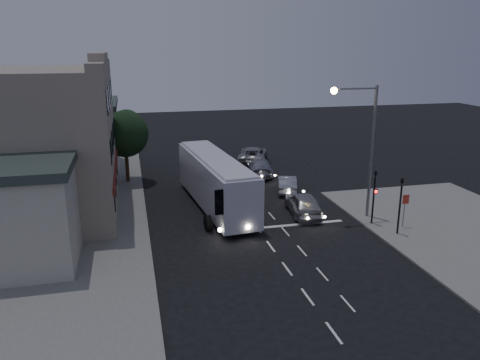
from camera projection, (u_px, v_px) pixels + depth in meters
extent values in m
plane|color=black|center=(266.00, 240.00, 28.91)|extent=(120.00, 120.00, 0.00)
cube|color=slate|center=(60.00, 213.00, 33.48)|extent=(12.00, 50.00, 0.12)
cube|color=silver|center=(334.00, 333.00, 19.56)|extent=(0.12, 1.60, 0.01)
cube|color=silver|center=(308.00, 297.00, 22.37)|extent=(0.12, 1.60, 0.01)
cube|color=silver|center=(287.00, 269.00, 25.17)|extent=(0.12, 1.60, 0.01)
cube|color=silver|center=(271.00, 246.00, 27.98)|extent=(0.12, 1.60, 0.01)
cube|color=silver|center=(257.00, 228.00, 30.78)|extent=(0.12, 1.60, 0.01)
cube|color=silver|center=(246.00, 213.00, 33.58)|extent=(0.12, 1.60, 0.01)
cube|color=silver|center=(237.00, 200.00, 36.39)|extent=(0.12, 1.60, 0.01)
cube|color=silver|center=(229.00, 189.00, 39.19)|extent=(0.12, 1.60, 0.01)
cube|color=silver|center=(222.00, 179.00, 42.00)|extent=(0.12, 1.60, 0.01)
cube|color=silver|center=(216.00, 171.00, 44.80)|extent=(0.12, 1.60, 0.01)
cube|color=silver|center=(348.00, 303.00, 21.79)|extent=(0.10, 1.50, 0.01)
cube|color=silver|center=(322.00, 274.00, 24.59)|extent=(0.10, 1.50, 0.01)
cube|color=silver|center=(302.00, 251.00, 27.40)|extent=(0.10, 1.50, 0.01)
cube|color=silver|center=(285.00, 232.00, 30.20)|extent=(0.10, 1.50, 0.01)
cube|color=silver|center=(272.00, 216.00, 33.01)|extent=(0.10, 1.50, 0.01)
cube|color=silver|center=(260.00, 202.00, 35.81)|extent=(0.10, 1.50, 0.01)
cube|color=silver|center=(250.00, 191.00, 38.61)|extent=(0.10, 1.50, 0.01)
cube|color=silver|center=(242.00, 181.00, 41.42)|extent=(0.10, 1.50, 0.01)
cube|color=silver|center=(234.00, 173.00, 44.22)|extent=(0.10, 1.50, 0.01)
cube|color=silver|center=(228.00, 165.00, 47.03)|extent=(0.10, 1.50, 0.01)
cube|color=silver|center=(286.00, 225.00, 31.23)|extent=(8.00, 0.35, 0.01)
cube|color=silver|center=(215.00, 181.00, 34.19)|extent=(3.88, 12.79, 3.36)
cube|color=silver|center=(215.00, 158.00, 33.71)|extent=(3.42, 12.33, 0.19)
cube|color=black|center=(234.00, 201.00, 28.21)|extent=(2.41, 0.37, 1.57)
cube|color=black|center=(231.00, 169.00, 34.78)|extent=(1.10, 10.44, 0.94)
cube|color=black|center=(196.00, 171.00, 34.19)|extent=(1.10, 10.44, 0.94)
cube|color=maroon|center=(230.00, 182.00, 35.59)|extent=(0.62, 5.74, 1.47)
cube|color=maroon|center=(195.00, 184.00, 35.00)|extent=(0.62, 5.74, 1.47)
cylinder|color=black|center=(208.00, 223.00, 30.20)|extent=(0.47, 1.08, 1.05)
cylinder|color=black|center=(247.00, 220.00, 30.78)|extent=(0.47, 1.08, 1.05)
cylinder|color=black|center=(193.00, 192.00, 36.76)|extent=(0.47, 1.08, 1.05)
cylinder|color=black|center=(226.00, 189.00, 37.35)|extent=(0.47, 1.08, 1.05)
cylinder|color=black|center=(190.00, 185.00, 38.43)|extent=(0.47, 1.08, 1.05)
cylinder|color=black|center=(221.00, 183.00, 39.02)|extent=(0.47, 1.08, 1.05)
cylinder|color=#FFF2CC|center=(220.00, 230.00, 28.43)|extent=(0.28, 0.08, 0.27)
cylinder|color=#FFF2CC|center=(248.00, 227.00, 28.83)|extent=(0.28, 0.08, 0.27)
imported|color=#A9A9AB|center=(303.00, 203.00, 33.10)|extent=(2.42, 4.95, 1.62)
imported|color=#9B9CA6|center=(287.00, 184.00, 38.30)|extent=(2.58, 4.35, 1.35)
imported|color=#8B8D9E|center=(260.00, 167.00, 43.30)|extent=(3.09, 5.54, 1.52)
imported|color=#979799|center=(253.00, 155.00, 47.82)|extent=(4.53, 6.48, 1.64)
cylinder|color=black|center=(373.00, 201.00, 30.88)|extent=(0.12, 0.12, 3.20)
imported|color=black|center=(376.00, 171.00, 30.31)|extent=(0.15, 0.18, 0.90)
cube|color=black|center=(376.00, 191.00, 30.51)|extent=(0.25, 0.12, 0.30)
cube|color=#FF0C0C|center=(376.00, 192.00, 30.45)|extent=(0.16, 0.02, 0.18)
cylinder|color=black|center=(399.00, 210.00, 29.16)|extent=(0.12, 0.12, 3.20)
imported|color=black|center=(403.00, 178.00, 28.60)|extent=(0.18, 0.15, 0.90)
cylinder|color=slate|center=(404.00, 212.00, 30.49)|extent=(0.06, 0.06, 2.00)
cube|color=red|center=(406.00, 199.00, 30.17)|extent=(0.45, 0.03, 0.60)
cylinder|color=slate|center=(372.00, 153.00, 31.47)|extent=(0.20, 0.20, 9.00)
cylinder|color=slate|center=(356.00, 89.00, 29.95)|extent=(3.00, 0.12, 0.12)
sphere|color=#FFBF59|center=(334.00, 91.00, 29.64)|extent=(0.44, 0.44, 0.44)
cube|color=gray|center=(37.00, 144.00, 31.85)|extent=(10.00, 12.00, 10.00)
cube|color=gray|center=(99.00, 64.00, 31.40)|extent=(1.00, 12.00, 0.50)
cube|color=gray|center=(98.00, 56.00, 31.27)|extent=(1.00, 6.00, 0.50)
cube|color=maroon|center=(115.00, 168.00, 33.53)|extent=(0.15, 12.00, 0.50)
cube|color=black|center=(115.00, 198.00, 29.54)|extent=(0.06, 1.30, 1.50)
cube|color=black|center=(116.00, 185.00, 32.35)|extent=(0.06, 1.30, 1.50)
cube|color=black|center=(116.00, 173.00, 35.15)|extent=(0.06, 1.30, 1.50)
cube|color=black|center=(117.00, 164.00, 37.95)|extent=(0.06, 1.30, 1.50)
cube|color=black|center=(111.00, 151.00, 28.71)|extent=(0.06, 1.30, 1.50)
cube|color=black|center=(112.00, 142.00, 31.51)|extent=(0.06, 1.30, 1.50)
cube|color=black|center=(113.00, 134.00, 34.32)|extent=(0.06, 1.30, 1.50)
cube|color=black|center=(114.00, 127.00, 37.12)|extent=(0.06, 1.30, 1.50)
cube|color=black|center=(107.00, 102.00, 27.88)|extent=(0.06, 1.30, 1.50)
cube|color=black|center=(109.00, 97.00, 30.68)|extent=(0.06, 1.30, 1.50)
cube|color=black|center=(110.00, 93.00, 33.49)|extent=(0.06, 1.30, 1.50)
cube|color=black|center=(111.00, 89.00, 36.29)|extent=(0.06, 1.30, 1.50)
cube|color=#B4B3AA|center=(4.00, 221.00, 24.46)|extent=(7.00, 5.00, 5.20)
cube|color=#B4B3AA|center=(68.00, 139.00, 43.74)|extent=(9.00, 9.00, 6.00)
cube|color=#303C37|center=(64.00, 105.00, 42.84)|extent=(9.40, 9.40, 0.50)
cylinder|color=black|center=(127.00, 166.00, 40.69)|extent=(0.32, 0.32, 2.80)
sphere|color=black|center=(125.00, 134.00, 39.91)|extent=(4.00, 4.00, 4.00)
sphere|color=#243D1F|center=(127.00, 125.00, 40.32)|extent=(2.60, 2.60, 2.60)
sphere|color=black|center=(121.00, 131.00, 39.17)|extent=(2.40, 2.40, 2.40)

